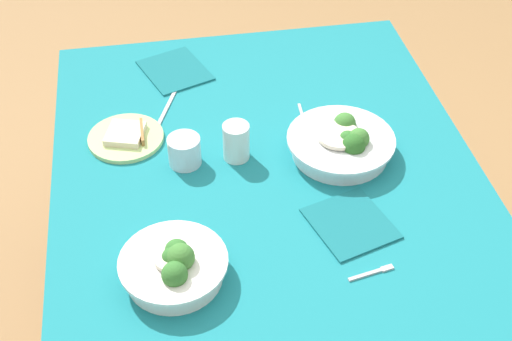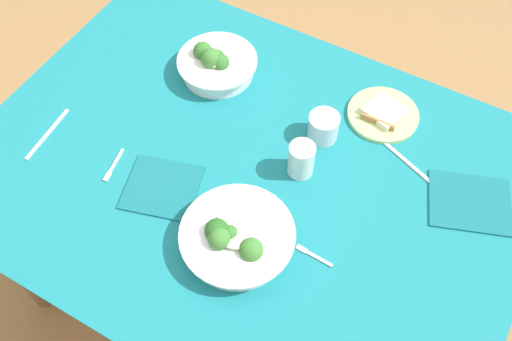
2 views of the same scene
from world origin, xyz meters
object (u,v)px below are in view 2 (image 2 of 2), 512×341
at_px(napkin_folded_upper, 470,202).
at_px(water_glass_center, 323,127).
at_px(water_glass_side, 301,159).
at_px(napkin_folded_lower, 162,187).
at_px(broccoli_bowl_near, 236,238).
at_px(table_knife_right, 48,134).
at_px(bread_side_plate, 383,114).
at_px(fork_by_far_bowl, 312,255).
at_px(table_knife_left, 405,160).
at_px(fork_by_near_bowl, 113,166).
at_px(broccoli_bowl_far, 216,64).

bearing_deg(napkin_folded_upper, water_glass_center, 178.68).
height_order(water_glass_side, napkin_folded_lower, water_glass_side).
bearing_deg(broccoli_bowl_near, table_knife_right, 176.89).
relative_size(bread_side_plate, water_glass_side, 1.99).
bearing_deg(fork_by_far_bowl, table_knife_right, 4.93).
bearing_deg(napkin_folded_upper, bread_side_plate, 152.80).
bearing_deg(broccoli_bowl_near, fork_by_far_bowl, 20.52).
height_order(table_knife_left, napkin_folded_lower, napkin_folded_lower).
height_order(water_glass_center, fork_by_near_bowl, water_glass_center).
relative_size(fork_by_near_bowl, table_knife_left, 0.57).
distance_m(fork_by_far_bowl, napkin_folded_upper, 0.43).
bearing_deg(fork_by_near_bowl, fork_by_far_bowl, 81.93).
height_order(water_glass_center, napkin_folded_lower, water_glass_center).
relative_size(fork_by_near_bowl, napkin_folded_lower, 0.58).
xyz_separation_m(broccoli_bowl_far, table_knife_right, (-0.28, -0.42, -0.03)).
bearing_deg(broccoli_bowl_far, table_knife_right, -123.84).
xyz_separation_m(bread_side_plate, water_glass_side, (-0.12, -0.28, 0.04)).
bearing_deg(fork_by_near_bowl, broccoli_bowl_near, 73.96).
relative_size(broccoli_bowl_far, broccoli_bowl_near, 0.84).
height_order(water_glass_center, table_knife_right, water_glass_center).
distance_m(broccoli_bowl_far, fork_by_near_bowl, 0.43).
bearing_deg(napkin_folded_upper, fork_by_near_bowl, -157.38).
relative_size(water_glass_center, water_glass_side, 0.84).
relative_size(water_glass_side, fork_by_far_bowl, 1.03).
relative_size(broccoli_bowl_far, bread_side_plate, 1.17).
xyz_separation_m(broccoli_bowl_far, water_glass_side, (0.37, -0.19, 0.01)).
relative_size(broccoli_bowl_near, napkin_folded_upper, 1.36).
distance_m(fork_by_far_bowl, fork_by_near_bowl, 0.57).
height_order(table_knife_left, table_knife_right, same).
distance_m(fork_by_far_bowl, table_knife_right, 0.79).
relative_size(broccoli_bowl_far, table_knife_left, 1.23).
bearing_deg(table_knife_right, water_glass_center, -65.49).
bearing_deg(napkin_folded_upper, table_knife_left, 167.54).
height_order(broccoli_bowl_near, table_knife_left, broccoli_bowl_near).
xyz_separation_m(water_glass_center, napkin_folded_upper, (0.42, -0.01, -0.04)).
height_order(bread_side_plate, table_knife_right, bread_side_plate).
xyz_separation_m(bread_side_plate, fork_by_far_bowl, (0.02, -0.48, -0.01)).
bearing_deg(fork_by_near_bowl, water_glass_side, 107.27).
distance_m(broccoli_bowl_far, water_glass_side, 0.42).
bearing_deg(broccoli_bowl_far, water_glass_center, -8.77).
relative_size(broccoli_bowl_near, table_knife_left, 1.46).
xyz_separation_m(broccoli_bowl_far, bread_side_plate, (0.49, 0.09, -0.03)).
bearing_deg(bread_side_plate, broccoli_bowl_near, -105.67).
bearing_deg(table_knife_left, napkin_folded_lower, 58.64).
distance_m(water_glass_side, fork_by_near_bowl, 0.49).
relative_size(fork_by_near_bowl, napkin_folded_upper, 0.53).
height_order(fork_by_far_bowl, napkin_folded_lower, napkin_folded_lower).
distance_m(bread_side_plate, napkin_folded_lower, 0.64).
bearing_deg(water_glass_center, napkin_folded_lower, -128.59).
relative_size(broccoli_bowl_near, napkin_folded_lower, 1.51).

